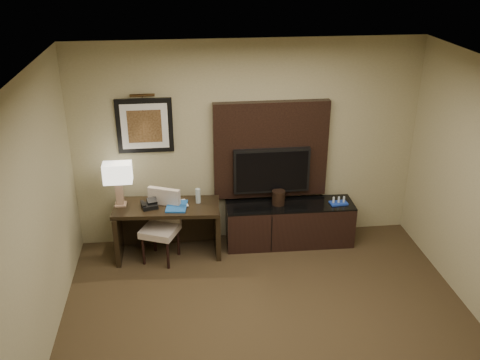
{
  "coord_description": "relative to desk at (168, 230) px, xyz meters",
  "views": [
    {
      "loc": [
        -0.86,
        -3.98,
        3.77
      ],
      "look_at": [
        -0.18,
        1.8,
        1.15
      ],
      "focal_mm": 40.0,
      "sensor_mm": 36.0,
      "label": 1
    }
  ],
  "objects": [
    {
      "name": "artwork",
      "position": [
        -0.22,
        0.38,
        1.3
      ],
      "size": [
        0.7,
        0.04,
        0.7
      ],
      "primitive_type": "cube",
      "color": "black",
      "rests_on": "wall_back"
    },
    {
      "name": "table_lamp",
      "position": [
        -0.57,
        0.08,
        0.66
      ],
      "size": [
        0.42,
        0.29,
        0.62
      ],
      "primitive_type": null,
      "rotation": [
        0.0,
        0.0,
        -0.21
      ],
      "color": "tan",
      "rests_on": "desk"
    },
    {
      "name": "tv",
      "position": [
        1.38,
        0.24,
        0.67
      ],
      "size": [
        1.0,
        0.08,
        0.6
      ],
      "primitive_type": "cube",
      "color": "black",
      "rests_on": "tv_wall_panel"
    },
    {
      "name": "picture_light",
      "position": [
        -0.22,
        0.34,
        1.7
      ],
      "size": [
        0.04,
        0.04,
        0.3
      ],
      "primitive_type": "cylinder",
      "color": "#3B2712",
      "rests_on": "wall_back"
    },
    {
      "name": "desk_phone",
      "position": [
        -0.21,
        -0.03,
        0.4
      ],
      "size": [
        0.22,
        0.21,
        0.09
      ],
      "primitive_type": null,
      "rotation": [
        0.0,
        0.0,
        0.24
      ],
      "color": "black",
      "rests_on": "desk"
    },
    {
      "name": "tv_wall_panel",
      "position": [
        1.38,
        0.34,
        0.92
      ],
      "size": [
        1.5,
        0.12,
        1.3
      ],
      "primitive_type": "cube",
      "color": "black",
      "rests_on": "wall_back"
    },
    {
      "name": "ceiling",
      "position": [
        1.08,
        -2.1,
        2.35
      ],
      "size": [
        4.5,
        5.0,
        0.01
      ],
      "primitive_type": "cube",
      "color": "silver",
      "rests_on": "wall_back"
    },
    {
      "name": "water_bottle",
      "position": [
        0.4,
        0.04,
        0.45
      ],
      "size": [
        0.08,
        0.08,
        0.19
      ],
      "primitive_type": "cylinder",
      "rotation": [
        0.0,
        0.0,
        -0.23
      ],
      "color": "#A8BCBE",
      "rests_on": "desk"
    },
    {
      "name": "minibar_tray",
      "position": [
        2.26,
        0.04,
        0.27
      ],
      "size": [
        0.24,
        0.16,
        0.08
      ],
      "primitive_type": null,
      "rotation": [
        0.0,
        0.0,
        0.08
      ],
      "color": "#1C3EB7",
      "rests_on": "credenza"
    },
    {
      "name": "wall_left",
      "position": [
        -1.17,
        -2.1,
        1.0
      ],
      "size": [
        0.01,
        5.0,
        2.7
      ],
      "primitive_type": "cube",
      "color": "tan",
      "rests_on": "floor"
    },
    {
      "name": "desk_chair",
      "position": [
        -0.1,
        -0.13,
        0.08
      ],
      "size": [
        0.57,
        0.61,
        0.87
      ],
      "primitive_type": null,
      "rotation": [
        0.0,
        0.0,
        -0.41
      ],
      "color": "beige",
      "rests_on": "floor"
    },
    {
      "name": "desk",
      "position": [
        0.0,
        0.0,
        0.0
      ],
      "size": [
        1.36,
        0.67,
        0.71
      ],
      "primitive_type": "cube",
      "rotation": [
        0.0,
        0.0,
        -0.08
      ],
      "color": "black",
      "rests_on": "floor"
    },
    {
      "name": "wall_back",
      "position": [
        1.08,
        0.4,
        1.0
      ],
      "size": [
        4.5,
        0.01,
        2.7
      ],
      "primitive_type": "cube",
      "color": "tan",
      "rests_on": "floor"
    },
    {
      "name": "blue_folder",
      "position": [
        0.13,
        -0.06,
        0.36
      ],
      "size": [
        0.29,
        0.36,
        0.02
      ],
      "primitive_type": "cube",
      "rotation": [
        0.0,
        0.0,
        -0.13
      ],
      "color": "#1850A0",
      "rests_on": "desk"
    },
    {
      "name": "ice_bucket",
      "position": [
        1.46,
        0.12,
        0.32
      ],
      "size": [
        0.18,
        0.18,
        0.19
      ],
      "primitive_type": "cylinder",
      "rotation": [
        0.0,
        0.0,
        0.01
      ],
      "color": "black",
      "rests_on": "credenza"
    },
    {
      "name": "credenza",
      "position": [
        1.62,
        0.1,
        -0.06
      ],
      "size": [
        1.7,
        0.51,
        0.58
      ],
      "primitive_type": "cube",
      "rotation": [
        0.0,
        0.0,
        -0.02
      ],
      "color": "black",
      "rests_on": "floor"
    },
    {
      "name": "book",
      "position": [
        0.1,
        -0.01,
        0.46
      ],
      "size": [
        0.16,
        0.05,
        0.21
      ],
      "primitive_type": "imported",
      "rotation": [
        0.0,
        0.0,
        0.21
      ],
      "color": "#B6A18F",
      "rests_on": "desk"
    }
  ]
}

